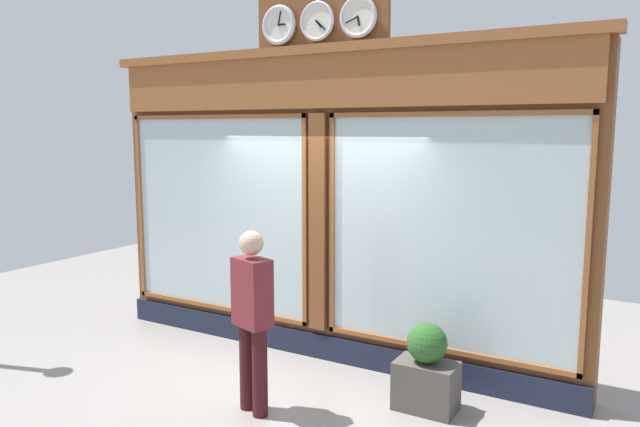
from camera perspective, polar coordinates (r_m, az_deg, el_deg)
shop_facade at (r=6.73m, az=0.54°, el=0.97°), size 5.83×0.42×4.00m
pedestrian at (r=5.52m, az=-6.42°, el=-9.44°), size 0.41×0.32×1.69m
planter_box at (r=5.86m, az=10.00°, el=-15.78°), size 0.56×0.36×0.46m
planter_shrub at (r=5.70m, az=10.10°, el=-11.98°), size 0.37×0.37×0.37m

